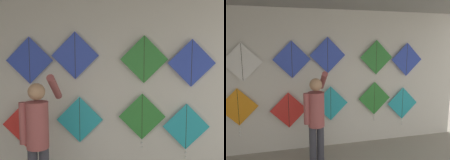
# 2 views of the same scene
# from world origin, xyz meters

# --- Properties ---
(back_panel) EXTENTS (5.78, 0.06, 2.80)m
(back_panel) POSITION_xyz_m (0.00, 3.46, 1.40)
(back_panel) COLOR silver
(back_panel) RESTS_ON ground
(shopkeeper) EXTENTS (0.42, 0.62, 1.68)m
(shopkeeper) POSITION_xyz_m (-0.44, 2.62, 0.95)
(shopkeeper) COLOR #383842
(shopkeeper) RESTS_ON ground
(kite_1) EXTENTS (0.71, 0.01, 0.71)m
(kite_1) POSITION_xyz_m (-0.88, 3.37, 0.85)
(kite_1) COLOR red
(kite_2) EXTENTS (0.71, 0.01, 0.71)m
(kite_2) POSITION_xyz_m (-0.03, 3.37, 0.93)
(kite_2) COLOR #28B2C6
(kite_3) EXTENTS (0.71, 0.04, 0.85)m
(kite_3) POSITION_xyz_m (0.92, 3.37, 0.96)
(kite_3) COLOR #338C38
(kite_4) EXTENTS (0.71, 0.04, 0.85)m
(kite_4) POSITION_xyz_m (1.60, 3.37, 0.81)
(kite_4) COLOR #28B2C6
(kite_6) EXTENTS (0.71, 0.01, 0.71)m
(kite_6) POSITION_xyz_m (-0.78, 3.37, 1.84)
(kite_6) COLOR blue
(kite_7) EXTENTS (0.71, 0.01, 0.71)m
(kite_7) POSITION_xyz_m (-0.09, 3.37, 1.91)
(kite_7) COLOR blue
(kite_8) EXTENTS (0.71, 0.01, 0.71)m
(kite_8) POSITION_xyz_m (0.94, 3.37, 1.86)
(kite_8) COLOR #338C38
(kite_9) EXTENTS (0.71, 0.01, 0.71)m
(kite_9) POSITION_xyz_m (1.65, 3.37, 1.80)
(kite_9) COLOR blue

